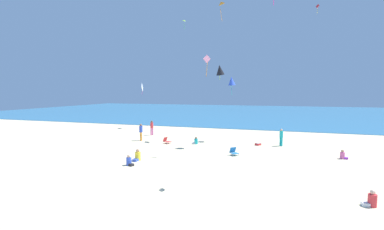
% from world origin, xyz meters
% --- Properties ---
extents(ground_plane, '(120.00, 120.00, 0.00)m').
position_xyz_m(ground_plane, '(0.00, 10.00, 0.00)').
color(ground_plane, beige).
extents(ocean_water, '(120.00, 60.00, 0.05)m').
position_xyz_m(ocean_water, '(0.00, 50.85, 0.03)').
color(ocean_water, teal).
rests_on(ocean_water, ground_plane).
extents(beach_chair_far_right, '(0.76, 0.68, 0.60)m').
position_xyz_m(beach_chair_far_right, '(-3.60, 9.16, 0.27)').
color(beach_chair_far_right, '#D13D3D').
rests_on(beach_chair_far_right, ground_plane).
extents(beach_chair_far_left, '(0.81, 0.81, 0.62)m').
position_xyz_m(beach_chair_far_left, '(3.25, 6.31, 0.28)').
color(beach_chair_far_left, '#2370B2').
rests_on(beach_chair_far_left, ground_plane).
extents(cooler_box, '(0.60, 0.61, 0.23)m').
position_xyz_m(cooler_box, '(4.71, 10.94, 0.12)').
color(cooler_box, red).
rests_on(cooler_box, ground_plane).
extents(person_0, '(0.64, 0.49, 0.72)m').
position_xyz_m(person_0, '(-2.89, 1.21, 0.27)').
color(person_0, blue).
rests_on(person_0, ground_plane).
extents(person_1, '(0.60, 0.44, 0.68)m').
position_xyz_m(person_1, '(-0.89, 9.72, 0.25)').
color(person_1, '#19ADB2').
rests_on(person_1, ground_plane).
extents(person_2, '(0.62, 0.39, 0.75)m').
position_xyz_m(person_2, '(10.43, -1.37, 0.27)').
color(person_2, red).
rests_on(person_2, ground_plane).
extents(person_3, '(0.44, 0.44, 1.56)m').
position_xyz_m(person_3, '(6.72, 11.19, 0.90)').
color(person_3, '#19ADB2').
rests_on(person_3, ground_plane).
extents(person_4, '(0.46, 0.46, 1.64)m').
position_xyz_m(person_4, '(-7.13, 13.21, 0.95)').
color(person_4, '#D8599E').
rests_on(person_4, ground_plane).
extents(person_5, '(0.43, 0.69, 0.83)m').
position_xyz_m(person_5, '(-3.01, 2.54, 0.31)').
color(person_5, yellow).
rests_on(person_5, ground_plane).
extents(person_6, '(0.57, 0.36, 0.68)m').
position_xyz_m(person_6, '(11.03, 7.60, 0.25)').
color(person_6, '#D8599E').
rests_on(person_6, ground_plane).
extents(person_7, '(0.47, 0.47, 1.69)m').
position_xyz_m(person_7, '(-6.63, 9.76, 0.98)').
color(person_7, orange).
rests_on(person_7, ground_plane).
extents(kite_pink, '(0.47, 0.48, 1.65)m').
position_xyz_m(kite_pink, '(1.25, 5.63, 7.26)').
color(kite_pink, pink).
extents(kite_lime, '(0.49, 0.49, 1.21)m').
position_xyz_m(kite_lime, '(-5.81, 20.48, 14.18)').
color(kite_lime, '#99DB33').
extents(kite_red, '(0.41, 0.41, 1.29)m').
position_xyz_m(kite_red, '(10.75, 24.94, 15.75)').
color(kite_red, red).
extents(kite_black, '(1.01, 1.10, 1.35)m').
position_xyz_m(kite_black, '(1.52, 8.99, 6.77)').
color(kite_black, black).
extents(kite_orange, '(1.01, 1.01, 1.96)m').
position_xyz_m(kite_orange, '(0.77, 12.63, 13.50)').
color(kite_orange, orange).
extents(kite_white, '(0.38, 1.03, 1.57)m').
position_xyz_m(kite_white, '(-11.07, 18.48, 5.44)').
color(kite_white, white).
extents(kite_blue, '(1.04, 1.03, 1.85)m').
position_xyz_m(kite_blue, '(1.97, 12.38, 5.93)').
color(kite_blue, blue).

